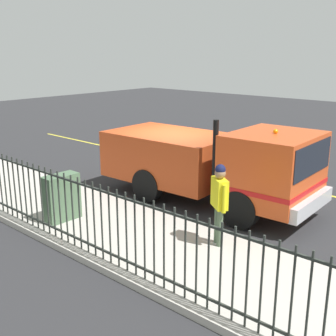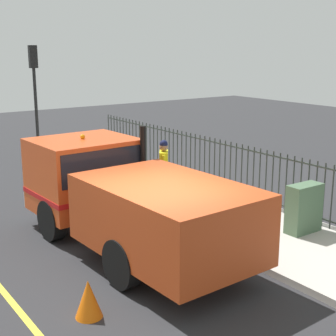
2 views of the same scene
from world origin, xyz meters
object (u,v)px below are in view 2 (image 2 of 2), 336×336
object	(u,v)px
worker_standing	(164,165)
traffic_light_near	(34,79)
traffic_cone	(88,299)
utility_cabinet	(304,208)
work_truck	(120,193)

from	to	relation	value
worker_standing	traffic_light_near	size ratio (longest dim) A/B	0.42
worker_standing	traffic_light_near	world-z (taller)	traffic_light_near
traffic_light_near	worker_standing	bearing A→B (deg)	96.33
worker_standing	traffic_cone	world-z (taller)	worker_standing
traffic_light_near	utility_cabinet	xyz separation A→B (m)	(1.94, -11.60, -2.46)
work_truck	worker_standing	bearing A→B (deg)	33.42
work_truck	utility_cabinet	world-z (taller)	work_truck
utility_cabinet	traffic_light_near	bearing A→B (deg)	99.47
work_truck	traffic_cone	world-z (taller)	work_truck
work_truck	traffic_cone	bearing A→B (deg)	-132.66
traffic_light_near	utility_cabinet	bearing A→B (deg)	102.00
traffic_light_near	traffic_cone	world-z (taller)	traffic_light_near
work_truck	worker_standing	size ratio (longest dim) A/B	3.57
worker_standing	utility_cabinet	bearing A→B (deg)	56.97
utility_cabinet	traffic_cone	size ratio (longest dim) A/B	1.75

